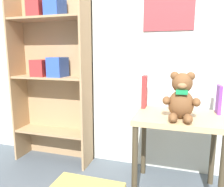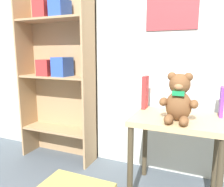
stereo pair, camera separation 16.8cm
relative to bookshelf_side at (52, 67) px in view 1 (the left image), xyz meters
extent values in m
cube|color=silver|center=(1.00, 0.14, 0.36)|extent=(4.80, 0.06, 2.50)
cube|color=#A8383D|center=(1.01, 0.10, 0.44)|extent=(0.39, 0.01, 0.28)
cube|color=tan|center=(-0.35, -0.04, -0.09)|extent=(0.02, 0.25, 1.59)
cube|color=tan|center=(0.35, -0.04, -0.09)|extent=(0.02, 0.25, 1.59)
cube|color=tan|center=(0.00, 0.08, -0.09)|extent=(0.72, 0.02, 1.59)
cube|color=tan|center=(0.00, -0.04, -0.60)|extent=(0.68, 0.23, 0.02)
cube|color=tan|center=(0.00, -0.04, -0.09)|extent=(0.68, 0.23, 0.02)
cube|color=tan|center=(0.00, -0.04, 0.42)|extent=(0.68, 0.23, 0.02)
cube|color=red|center=(-0.08, -0.05, 0.52)|extent=(0.13, 0.17, 0.19)
cube|color=#2D51B7|center=(0.09, -0.05, 0.50)|extent=(0.13, 0.17, 0.15)
cube|color=red|center=(-0.08, -0.05, -0.01)|extent=(0.13, 0.17, 0.15)
cube|color=#2D51B7|center=(0.09, -0.05, 0.00)|extent=(0.13, 0.17, 0.17)
cube|color=tan|center=(1.12, -0.22, -0.32)|extent=(0.59, 0.45, 0.04)
cylinder|color=#453A29|center=(0.86, -0.42, -0.61)|extent=(0.04, 0.04, 0.55)
cylinder|color=#453A29|center=(1.39, -0.42, -0.61)|extent=(0.04, 0.04, 0.55)
cylinder|color=#453A29|center=(0.86, -0.03, -0.61)|extent=(0.04, 0.04, 0.55)
cylinder|color=#453A29|center=(1.39, -0.03, -0.61)|extent=(0.04, 0.04, 0.55)
ellipsoid|color=brown|center=(1.13, -0.30, -0.21)|extent=(0.16, 0.12, 0.19)
sphere|color=brown|center=(1.13, -0.30, -0.07)|extent=(0.13, 0.13, 0.13)
sphere|color=brown|center=(1.08, -0.30, -0.02)|extent=(0.05, 0.05, 0.05)
sphere|color=brown|center=(1.18, -0.30, -0.02)|extent=(0.05, 0.05, 0.05)
ellipsoid|color=#9B6842|center=(1.13, -0.35, -0.08)|extent=(0.05, 0.04, 0.04)
ellipsoid|color=brown|center=(1.04, -0.31, -0.18)|extent=(0.05, 0.10, 0.05)
ellipsoid|color=brown|center=(1.22, -0.31, -0.18)|extent=(0.05, 0.10, 0.05)
ellipsoid|color=brown|center=(1.09, -0.39, -0.27)|extent=(0.06, 0.11, 0.06)
ellipsoid|color=brown|center=(1.17, -0.39, -0.27)|extent=(0.06, 0.11, 0.06)
cube|color=#198E4C|center=(1.13, -0.35, -0.12)|extent=(0.07, 0.02, 0.03)
cube|color=red|center=(0.86, -0.07, -0.17)|extent=(0.03, 0.10, 0.25)
cube|color=#2D51B7|center=(1.12, -0.08, -0.18)|extent=(0.04, 0.14, 0.24)
cube|color=purple|center=(1.39, -0.08, -0.20)|extent=(0.02, 0.12, 0.20)
camera|label=1|loc=(1.10, -1.75, 0.12)|focal=35.00mm
camera|label=2|loc=(1.26, -1.70, 0.12)|focal=35.00mm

